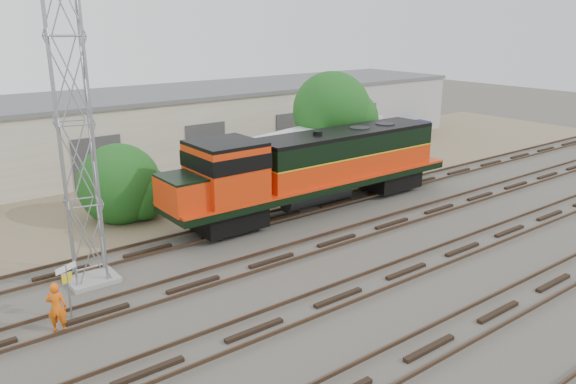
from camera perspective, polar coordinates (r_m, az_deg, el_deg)
ground at (r=27.12m, az=7.11°, el=-5.99°), size 140.00×140.00×0.00m
dirt_strip at (r=38.58m, az=-8.64°, el=1.00°), size 80.00×16.00×0.02m
tracks at (r=25.24m, az=11.92°, el=-7.87°), size 80.00×20.40×0.28m
warehouse at (r=45.00m, az=-13.73°, el=6.46°), size 58.40×10.40×5.30m
locomotive at (r=31.87m, az=2.51°, el=2.52°), size 18.78×3.29×4.51m
signal_tower at (r=23.56m, az=-20.86°, el=5.98°), size 1.96×1.96×13.27m
sign_post at (r=22.09m, az=-21.51°, el=-8.40°), size 0.82×0.39×2.15m
worker at (r=21.63m, az=-22.45°, el=-10.76°), size 0.81×0.73×1.87m
semi_trailer at (r=38.72m, az=3.81°, el=4.79°), size 12.37×5.45×3.74m
dumpster_blue at (r=54.55m, az=13.16°, el=6.26°), size 1.77×1.68×1.50m
dumpster_red at (r=54.03m, az=12.91°, el=6.12°), size 1.88×1.82×1.40m
tree_mid at (r=31.91m, az=-16.24°, el=0.55°), size 4.71×4.49×4.49m
tree_east at (r=39.12m, az=4.97°, el=8.01°), size 5.67×5.40×7.29m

